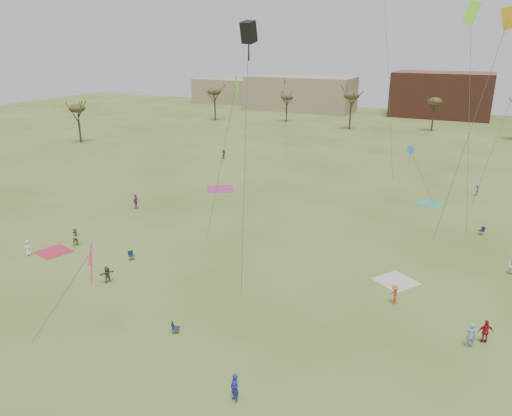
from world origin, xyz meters
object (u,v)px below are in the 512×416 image
at_px(flyer_near_right, 235,388).
at_px(camp_chair_center, 176,330).
at_px(camp_chair_left, 132,257).
at_px(camp_chair_right, 481,232).
at_px(spectator_fore_a, 486,331).
at_px(flyer_near_left, 28,248).

distance_m(flyer_near_right, camp_chair_center, 8.27).
bearing_deg(camp_chair_left, camp_chair_right, -25.29).
xyz_separation_m(flyer_near_right, camp_chair_left, (-18.01, 12.57, -0.64)).
xyz_separation_m(spectator_fore_a, camp_chair_left, (-30.91, -0.08, -0.62)).
distance_m(flyer_near_left, camp_chair_right, 47.07).
xyz_separation_m(flyer_near_right, spectator_fore_a, (12.89, 12.64, -0.02)).
distance_m(flyer_near_left, spectator_fore_a, 40.83).
bearing_deg(flyer_near_left, camp_chair_right, -11.63).
distance_m(spectator_fore_a, camp_chair_center, 21.69).
distance_m(flyer_near_right, camp_chair_left, 21.97).
bearing_deg(flyer_near_left, camp_chair_left, -23.85).
xyz_separation_m(flyer_near_right, camp_chair_center, (-7.08, 4.21, -0.64)).
height_order(flyer_near_left, spectator_fore_a, spectator_fore_a).
relative_size(spectator_fore_a, camp_chair_center, 2.01).
bearing_deg(flyer_near_left, camp_chair_center, -57.02).
relative_size(flyer_near_left, camp_chair_right, 1.79).
xyz_separation_m(camp_chair_left, camp_chair_right, (29.97, 21.64, 0.00)).
bearing_deg(camp_chair_center, camp_chair_right, -56.97).
bearing_deg(camp_chair_center, flyer_near_right, -145.30).
height_order(spectator_fore_a, camp_chair_right, spectator_fore_a).
distance_m(flyer_near_left, flyer_near_right, 29.19).
relative_size(flyer_near_left, spectator_fore_a, 0.89).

